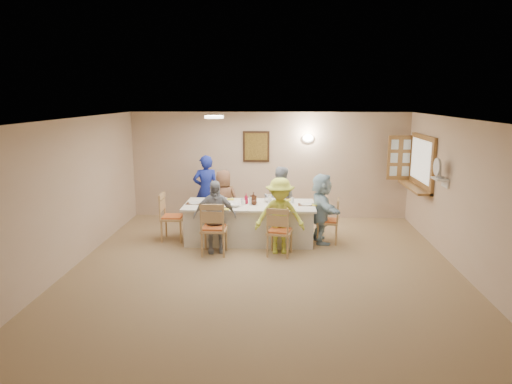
{
  "coord_description": "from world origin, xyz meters",
  "views": [
    {
      "loc": [
        0.23,
        -7.16,
        2.86
      ],
      "look_at": [
        -0.2,
        1.4,
        1.05
      ],
      "focal_mm": 32.0,
      "sensor_mm": 36.0,
      "label": 1
    }
  ],
  "objects_px": {
    "serving_hatch": "(422,163)",
    "chair_back_left": "(224,208)",
    "condiment_ketchup": "(246,199)",
    "desk_fan": "(439,171)",
    "chair_front_right": "(280,231)",
    "diner_front_right": "(280,216)",
    "dining_table": "(250,223)",
    "diner_front_left": "(215,217)",
    "diner_right_end": "(321,208)",
    "diner_back_right": "(280,199)",
    "chair_front_left": "(214,228)",
    "diner_back_left": "(224,201)",
    "caregiver": "(206,190)",
    "chair_back_right": "(280,209)",
    "chair_right_end": "(328,220)",
    "chair_left_end": "(173,217)"
  },
  "relations": [
    {
      "from": "chair_back_left",
      "to": "condiment_ketchup",
      "type": "xyz_separation_m",
      "value": [
        0.53,
        -0.77,
        0.4
      ]
    },
    {
      "from": "diner_back_left",
      "to": "dining_table",
      "type": "bearing_deg",
      "value": 138.6
    },
    {
      "from": "desk_fan",
      "to": "diner_front_left",
      "type": "xyz_separation_m",
      "value": [
        -4.04,
        -0.13,
        -0.87
      ]
    },
    {
      "from": "chair_front_left",
      "to": "dining_table",
      "type": "bearing_deg",
      "value": -126.75
    },
    {
      "from": "desk_fan",
      "to": "chair_front_right",
      "type": "bearing_deg",
      "value": -175.05
    },
    {
      "from": "chair_back_left",
      "to": "diner_front_left",
      "type": "distance_m",
      "value": 1.5
    },
    {
      "from": "diner_right_end",
      "to": "caregiver",
      "type": "relative_size",
      "value": 0.88
    },
    {
      "from": "caregiver",
      "to": "chair_front_right",
      "type": "bearing_deg",
      "value": 116.48
    },
    {
      "from": "dining_table",
      "to": "chair_front_right",
      "type": "xyz_separation_m",
      "value": [
        0.6,
        -0.8,
        0.08
      ]
    },
    {
      "from": "dining_table",
      "to": "diner_front_left",
      "type": "xyz_separation_m",
      "value": [
        -0.6,
        -0.68,
        0.3
      ]
    },
    {
      "from": "desk_fan",
      "to": "diner_right_end",
      "type": "bearing_deg",
      "value": 164.65
    },
    {
      "from": "chair_back_right",
      "to": "diner_back_right",
      "type": "distance_m",
      "value": 0.26
    },
    {
      "from": "diner_back_right",
      "to": "diner_right_end",
      "type": "bearing_deg",
      "value": 146.4
    },
    {
      "from": "dining_table",
      "to": "caregiver",
      "type": "xyz_separation_m",
      "value": [
        -1.05,
        1.15,
        0.41
      ]
    },
    {
      "from": "chair_back_left",
      "to": "condiment_ketchup",
      "type": "height_order",
      "value": "condiment_ketchup"
    },
    {
      "from": "diner_back_right",
      "to": "caregiver",
      "type": "bearing_deg",
      "value": -9.83
    },
    {
      "from": "desk_fan",
      "to": "diner_back_right",
      "type": "distance_m",
      "value": 3.21
    },
    {
      "from": "serving_hatch",
      "to": "chair_front_right",
      "type": "relative_size",
      "value": 1.62
    },
    {
      "from": "diner_back_right",
      "to": "desk_fan",
      "type": "bearing_deg",
      "value": 162.57
    },
    {
      "from": "diner_front_right",
      "to": "diner_right_end",
      "type": "xyz_separation_m",
      "value": [
        0.82,
        0.68,
        -0.01
      ]
    },
    {
      "from": "chair_back_left",
      "to": "chair_front_right",
      "type": "distance_m",
      "value": 2.0
    },
    {
      "from": "desk_fan",
      "to": "chair_back_right",
      "type": "distance_m",
      "value": 3.32
    },
    {
      "from": "chair_back_right",
      "to": "diner_back_right",
      "type": "xyz_separation_m",
      "value": [
        0.0,
        -0.12,
        0.23
      ]
    },
    {
      "from": "serving_hatch",
      "to": "chair_back_right",
      "type": "distance_m",
      "value": 3.12
    },
    {
      "from": "chair_front_left",
      "to": "diner_back_left",
      "type": "bearing_deg",
      "value": -89.88
    },
    {
      "from": "serving_hatch",
      "to": "diner_front_right",
      "type": "relative_size",
      "value": 1.06
    },
    {
      "from": "caregiver",
      "to": "chair_right_end",
      "type": "bearing_deg",
      "value": 142.38
    },
    {
      "from": "chair_front_left",
      "to": "serving_hatch",
      "type": "bearing_deg",
      "value": -158.83
    },
    {
      "from": "chair_front_right",
      "to": "caregiver",
      "type": "bearing_deg",
      "value": -37.94
    },
    {
      "from": "serving_hatch",
      "to": "chair_front_left",
      "type": "height_order",
      "value": "serving_hatch"
    },
    {
      "from": "caregiver",
      "to": "diner_front_right",
      "type": "bearing_deg",
      "value": 118.28
    },
    {
      "from": "chair_back_left",
      "to": "caregiver",
      "type": "distance_m",
      "value": 0.66
    },
    {
      "from": "chair_back_right",
      "to": "diner_front_left",
      "type": "height_order",
      "value": "diner_front_left"
    },
    {
      "from": "serving_hatch",
      "to": "chair_left_end",
      "type": "height_order",
      "value": "serving_hatch"
    },
    {
      "from": "desk_fan",
      "to": "chair_left_end",
      "type": "relative_size",
      "value": 0.31
    },
    {
      "from": "chair_left_end",
      "to": "diner_back_left",
      "type": "relative_size",
      "value": 0.72
    },
    {
      "from": "chair_front_left",
      "to": "chair_front_right",
      "type": "bearing_deg",
      "value": -179.88
    },
    {
      "from": "chair_back_left",
      "to": "desk_fan",
      "type": "bearing_deg",
      "value": -27.35
    },
    {
      "from": "serving_hatch",
      "to": "chair_back_right",
      "type": "bearing_deg",
      "value": 179.92
    },
    {
      "from": "caregiver",
      "to": "diner_right_end",
      "type": "bearing_deg",
      "value": 141.27
    },
    {
      "from": "chair_back_right",
      "to": "chair_front_right",
      "type": "bearing_deg",
      "value": -98.87
    },
    {
      "from": "chair_left_end",
      "to": "diner_front_right",
      "type": "height_order",
      "value": "diner_front_right"
    },
    {
      "from": "chair_front_right",
      "to": "diner_front_right",
      "type": "distance_m",
      "value": 0.27
    },
    {
      "from": "chair_front_right",
      "to": "chair_right_end",
      "type": "relative_size",
      "value": 1.04
    },
    {
      "from": "caregiver",
      "to": "serving_hatch",
      "type": "bearing_deg",
      "value": 161.84
    },
    {
      "from": "serving_hatch",
      "to": "chair_back_left",
      "type": "relative_size",
      "value": 1.61
    },
    {
      "from": "serving_hatch",
      "to": "diner_right_end",
      "type": "relative_size",
      "value": 1.08
    },
    {
      "from": "diner_back_right",
      "to": "condiment_ketchup",
      "type": "xyz_separation_m",
      "value": [
        -0.67,
        -0.65,
        0.16
      ]
    },
    {
      "from": "diner_back_right",
      "to": "diner_right_end",
      "type": "height_order",
      "value": "diner_back_right"
    },
    {
      "from": "chair_back_left",
      "to": "diner_front_right",
      "type": "distance_m",
      "value": 1.92
    }
  ]
}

